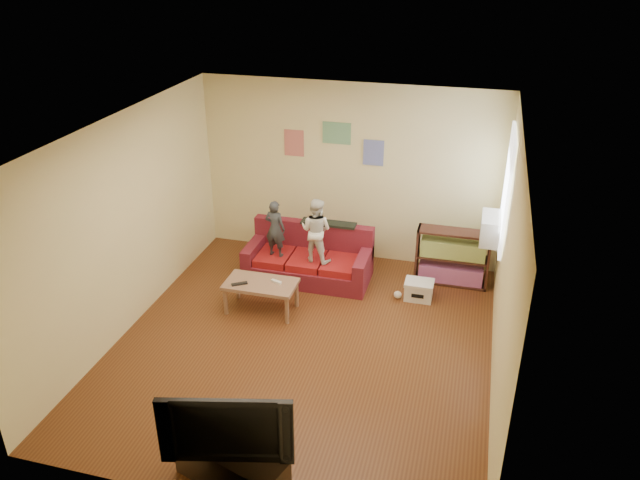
% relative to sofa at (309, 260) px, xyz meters
% --- Properties ---
extents(room_shell, '(4.52, 5.02, 2.72)m').
position_rel_sofa_xyz_m(room_shell, '(0.39, -1.65, 1.09)').
color(room_shell, brown).
rests_on(room_shell, ground).
extents(sofa, '(1.79, 0.82, 0.79)m').
position_rel_sofa_xyz_m(sofa, '(0.00, 0.00, 0.00)').
color(sofa, maroon).
rests_on(sofa, ground).
extents(child_a, '(0.33, 0.25, 0.84)m').
position_rel_sofa_xyz_m(child_a, '(-0.45, -0.16, 0.53)').
color(child_a, '#32373D').
rests_on(child_a, sofa).
extents(child_b, '(0.51, 0.44, 0.93)m').
position_rel_sofa_xyz_m(child_b, '(0.15, -0.16, 0.58)').
color(child_b, white).
rests_on(child_b, sofa).
extents(coffee_table, '(0.94, 0.52, 0.42)m').
position_rel_sofa_xyz_m(coffee_table, '(-0.37, -1.05, 0.10)').
color(coffee_table, '#986E55').
rests_on(coffee_table, ground).
extents(remote, '(0.20, 0.16, 0.02)m').
position_rel_sofa_xyz_m(remote, '(-0.62, -1.17, 0.17)').
color(remote, black).
rests_on(remote, coffee_table).
extents(game_controller, '(0.15, 0.09, 0.03)m').
position_rel_sofa_xyz_m(game_controller, '(-0.17, -1.00, 0.18)').
color(game_controller, white).
rests_on(game_controller, coffee_table).
extents(bookshelf, '(1.02, 0.31, 0.82)m').
position_rel_sofa_xyz_m(bookshelf, '(2.02, 0.36, 0.10)').
color(bookshelf, '#3B1D15').
rests_on(bookshelf, ground).
extents(window, '(0.04, 1.08, 1.48)m').
position_rel_sofa_xyz_m(window, '(2.61, 0.00, 1.38)').
color(window, white).
rests_on(window, room_shell).
extents(ac_unit, '(0.28, 0.55, 0.35)m').
position_rel_sofa_xyz_m(ac_unit, '(2.49, 0.00, 0.82)').
color(ac_unit, '#B7B2A3').
rests_on(ac_unit, window).
extents(artwork_left, '(0.30, 0.01, 0.40)m').
position_rel_sofa_xyz_m(artwork_left, '(-0.46, 0.84, 1.49)').
color(artwork_left, '#D87266').
rests_on(artwork_left, room_shell).
extents(artwork_center, '(0.42, 0.01, 0.32)m').
position_rel_sofa_xyz_m(artwork_center, '(0.19, 0.84, 1.69)').
color(artwork_center, '#72B27F').
rests_on(artwork_center, room_shell).
extents(artwork_right, '(0.30, 0.01, 0.38)m').
position_rel_sofa_xyz_m(artwork_right, '(0.74, 0.84, 1.44)').
color(artwork_right, '#727FCC').
rests_on(artwork_right, room_shell).
extents(file_box, '(0.39, 0.30, 0.27)m').
position_rel_sofa_xyz_m(file_box, '(1.63, -0.21, -0.13)').
color(file_box, white).
rests_on(file_box, ground).
extents(tv_stand, '(1.14, 0.67, 0.40)m').
position_rel_sofa_xyz_m(tv_stand, '(0.38, -3.90, -0.06)').
color(tv_stand, '#33251A').
rests_on(tv_stand, ground).
extents(television, '(1.17, 0.42, 0.67)m').
position_rel_sofa_xyz_m(television, '(0.38, -3.90, 0.48)').
color(television, black).
rests_on(television, tv_stand).
extents(tissue, '(0.12, 0.12, 0.11)m').
position_rel_sofa_xyz_m(tissue, '(1.35, -0.28, -0.21)').
color(tissue, white).
rests_on(tissue, ground).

